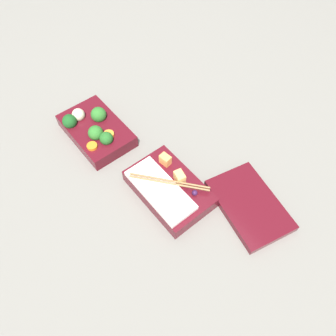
% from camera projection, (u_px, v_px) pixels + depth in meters
% --- Properties ---
extents(ground_plane, '(3.00, 3.00, 0.00)m').
position_uv_depth(ground_plane, '(126.00, 161.00, 0.88)').
color(ground_plane, slate).
extents(bento_tray_vegetable, '(0.21, 0.14, 0.07)m').
position_uv_depth(bento_tray_vegetable, '(95.00, 129.00, 0.91)').
color(bento_tray_vegetable, '#510F19').
rests_on(bento_tray_vegetable, ground_plane).
extents(bento_tray_rice, '(0.21, 0.13, 0.07)m').
position_uv_depth(bento_tray_rice, '(168.00, 189.00, 0.80)').
color(bento_tray_rice, '#510F19').
rests_on(bento_tray_rice, ground_plane).
extents(bento_lid, '(0.23, 0.17, 0.02)m').
position_uv_depth(bento_lid, '(249.00, 205.00, 0.79)').
color(bento_lid, '#510F19').
rests_on(bento_lid, ground_plane).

